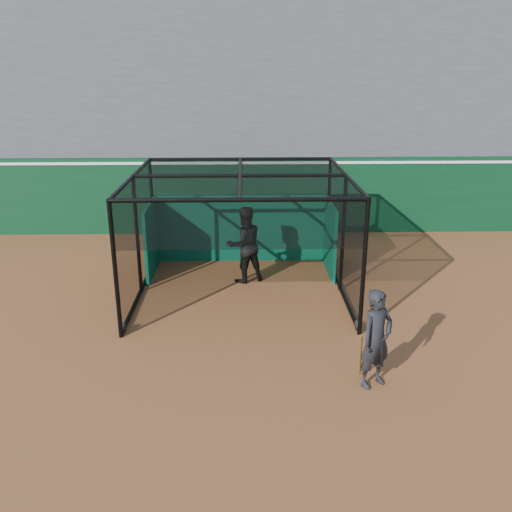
{
  "coord_description": "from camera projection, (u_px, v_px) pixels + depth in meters",
  "views": [
    {
      "loc": [
        0.26,
        -9.04,
        5.3
      ],
      "look_at": [
        0.52,
        2.0,
        1.4
      ],
      "focal_mm": 38.0,
      "sensor_mm": 36.0,
      "label": 1
    }
  ],
  "objects": [
    {
      "name": "ground",
      "position": [
        231.0,
        361.0,
        10.28
      ],
      "size": [
        120.0,
        120.0,
        0.0
      ],
      "primitive_type": "plane",
      "color": "brown",
      "rests_on": "ground"
    },
    {
      "name": "outfield_wall",
      "position": [
        236.0,
        194.0,
        17.87
      ],
      "size": [
        50.0,
        0.5,
        2.5
      ],
      "color": "#093219",
      "rests_on": "ground"
    },
    {
      "name": "grandstand",
      "position": [
        236.0,
        88.0,
        20.36
      ],
      "size": [
        50.0,
        7.85,
        8.95
      ],
      "color": "#4C4C4F",
      "rests_on": "ground"
    },
    {
      "name": "batting_cage",
      "position": [
        241.0,
        235.0,
        13.01
      ],
      "size": [
        5.03,
        4.83,
        2.89
      ],
      "color": "black",
      "rests_on": "ground"
    },
    {
      "name": "batter",
      "position": [
        245.0,
        244.0,
        13.78
      ],
      "size": [
        1.18,
        1.07,
        1.98
      ],
      "primitive_type": "imported",
      "rotation": [
        0.0,
        0.0,
        3.54
      ],
      "color": "black",
      "rests_on": "ground"
    },
    {
      "name": "on_deck_player",
      "position": [
        376.0,
        339.0,
        9.23
      ],
      "size": [
        0.77,
        0.7,
        1.78
      ],
      "color": "black",
      "rests_on": "ground"
    }
  ]
}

